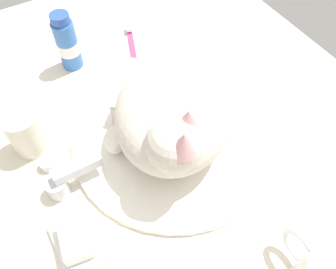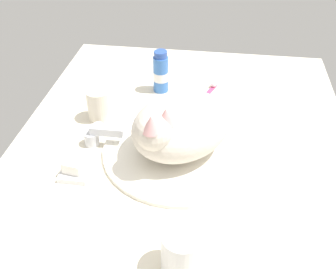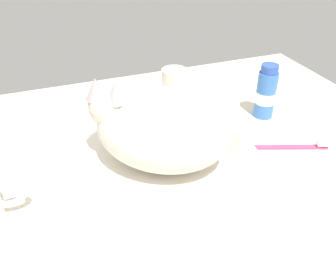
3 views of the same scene
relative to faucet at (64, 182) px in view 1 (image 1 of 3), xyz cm
name	(u,v)px [view 1 (image 1 of 3)]	position (x,y,z in cm)	size (l,w,h in cm)	color
ground_plane	(174,142)	(0.00, -20.42, -3.79)	(110.00, 82.50, 3.00)	silver
sink_basin	(174,136)	(0.00, -20.42, -1.78)	(36.69, 36.69, 1.03)	white
faucet	(64,182)	(0.00, 0.00, 0.00)	(13.93, 9.73, 5.37)	silver
cat	(172,113)	(-0.40, -19.74, 5.64)	(32.56, 30.59, 15.85)	beige
rinse_cup	(26,132)	(11.00, 2.26, 1.86)	(6.01, 6.01, 8.31)	silver
soap_dish	(79,243)	(-9.76, 1.66, -1.69)	(9.00, 6.40, 1.20)	white
soap_bar	(76,239)	(-9.76, 1.66, 0.23)	(6.09, 4.16, 2.65)	white
toothpaste_bottle	(67,43)	(27.40, -11.48, 3.44)	(4.45, 4.45, 12.37)	#3870C6
toothbrush	(132,45)	(26.36, -25.00, -1.77)	(14.09, 6.26, 1.60)	#D83F72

